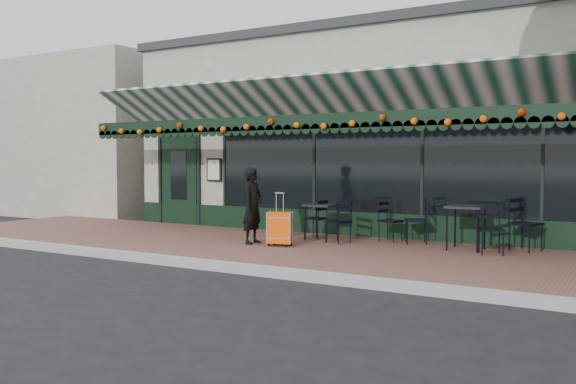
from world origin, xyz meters
The scene contains 15 objects.
ground centered at (0.00, 0.00, 0.00)m, with size 80.00×80.00×0.00m, color black.
sidewalk centered at (0.00, 2.00, 0.07)m, with size 18.00×4.00×0.15m, color brown.
curb centered at (0.00, -0.08, 0.07)m, with size 18.00×0.16×0.15m, color #9E9E99.
restaurant_building centered at (0.00, 7.84, 2.27)m, with size 12.00×9.60×4.50m.
neighbor_building_left centered at (-13.00, 8.00, 2.40)m, with size 12.00×8.00×4.80m, color #B3AC9E.
woman centered at (-1.20, 1.88, 0.87)m, with size 0.53×0.35×1.44m, color black.
suitcase centered at (-0.58, 1.84, 0.48)m, with size 0.48×0.36×0.98m.
cafe_table_a centered at (2.47, 3.15, 0.85)m, with size 0.63×0.63×0.78m.
cafe_table_b centered at (-0.36, 3.07, 0.78)m, with size 0.57×0.57×0.71m.
chair_a_left centered at (1.46, 3.47, 0.58)m, with size 0.43×0.43×0.86m, color black, non-canonical shape.
chair_a_right centered at (3.41, 3.52, 0.61)m, with size 0.46×0.46×0.93m, color black, non-canonical shape.
chair_a_front centered at (2.98, 2.80, 0.56)m, with size 0.41×0.41×0.81m, color black, non-canonical shape.
chair_b_left centered at (-0.57, 3.20, 0.54)m, with size 0.39×0.39×0.78m, color black, non-canonical shape.
chair_b_right centered at (0.93, 3.49, 0.54)m, with size 0.39×0.39×0.78m, color black, non-canonical shape.
chair_b_front centered at (0.15, 2.79, 0.55)m, with size 0.40×0.40×0.80m, color black, non-canonical shape.
Camera 1 is at (5.21, -7.65, 1.73)m, focal length 38.00 mm.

